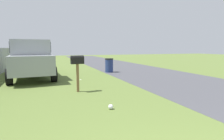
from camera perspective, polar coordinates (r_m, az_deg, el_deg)
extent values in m
cube|color=#47474C|center=(9.44, 23.21, -3.87)|extent=(60.00, 5.38, 0.01)
cube|color=brown|center=(7.11, -10.68, -2.45)|extent=(0.09, 0.09, 1.08)
cube|color=black|center=(7.03, -10.80, 2.78)|extent=(0.25, 0.50, 0.22)
cylinder|color=black|center=(7.03, -10.82, 3.68)|extent=(0.25, 0.50, 0.20)
cube|color=red|center=(7.14, -10.96, 3.37)|extent=(0.02, 0.04, 0.18)
cube|color=#93999E|center=(11.14, -23.92, 2.23)|extent=(5.37, 2.35, 0.90)
cube|color=#93999E|center=(10.48, -24.10, 6.50)|extent=(1.91, 1.93, 0.76)
cube|color=black|center=(10.48, -24.10, 6.50)|extent=(1.86, 1.97, 0.53)
cube|color=#93999E|center=(12.30, -19.92, 5.19)|extent=(2.72, 0.29, 0.12)
cube|color=#93999E|center=(12.29, -28.32, 4.77)|extent=(2.72, 0.29, 0.12)
cylinder|color=black|center=(9.54, -17.74, -1.24)|extent=(0.78, 0.32, 0.76)
cylinder|color=black|center=(9.51, -29.50, -1.84)|extent=(0.78, 0.32, 0.76)
cylinder|color=black|center=(12.95, -19.60, 0.79)|extent=(0.78, 0.32, 0.76)
cylinder|color=black|center=(12.93, -28.25, 0.35)|extent=(0.78, 0.32, 0.76)
cylinder|color=navy|center=(12.55, -0.91, 1.29)|extent=(0.54, 0.54, 0.88)
cylinder|color=black|center=(12.51, -0.91, 3.48)|extent=(0.57, 0.57, 0.08)
cylinder|color=#9EA3A8|center=(14.21, -31.23, 2.56)|extent=(0.07, 0.07, 1.68)
cylinder|color=#9EA3A8|center=(16.54, -29.67, 3.15)|extent=(0.07, 0.07, 1.68)
cylinder|color=#9EA3A8|center=(18.88, -28.51, 3.59)|extent=(0.07, 0.07, 1.68)
cube|color=silver|center=(9.85, -9.78, -2.97)|extent=(0.14, 0.12, 0.01)
sphere|color=silver|center=(5.14, -0.40, -11.43)|extent=(0.14, 0.14, 0.14)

